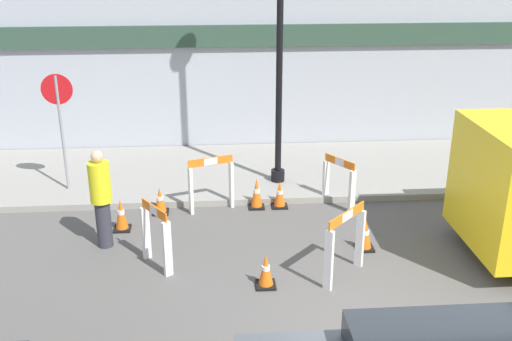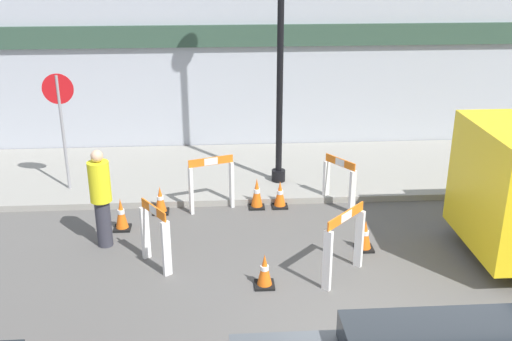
{
  "view_description": "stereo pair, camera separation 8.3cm",
  "coord_description": "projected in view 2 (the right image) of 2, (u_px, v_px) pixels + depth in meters",
  "views": [
    {
      "loc": [
        -2.05,
        -6.22,
        4.92
      ],
      "look_at": [
        -1.3,
        3.83,
        1.0
      ],
      "focal_mm": 42.0,
      "sensor_mm": 36.0,
      "label": 1
    },
    {
      "loc": [
        -1.96,
        -6.22,
        4.92
      ],
      "look_at": [
        -1.3,
        3.83,
        1.0
      ],
      "focal_mm": 42.0,
      "sensor_mm": 36.0,
      "label": 2
    }
  ],
  "objects": [
    {
      "name": "barricade_0",
      "position": [
        211.0,
        182.0,
        11.39
      ],
      "size": [
        0.87,
        0.4,
        1.08
      ],
      "rotation": [
        0.0,
        0.0,
        3.46
      ],
      "color": "white",
      "rests_on": "ground_plane"
    },
    {
      "name": "stop_sign",
      "position": [
        61.0,
        113.0,
        11.71
      ],
      "size": [
        0.6,
        0.06,
        2.38
      ],
      "rotation": [
        0.0,
        0.0,
        3.18
      ],
      "color": "gray",
      "rests_on": "sidewalk_slab"
    },
    {
      "name": "traffic_cone_5",
      "position": [
        280.0,
        195.0,
        11.64
      ],
      "size": [
        0.3,
        0.3,
        0.54
      ],
      "color": "black",
      "rests_on": "ground_plane"
    },
    {
      "name": "barricade_2",
      "position": [
        344.0,
        242.0,
        9.07
      ],
      "size": [
        0.76,
        0.79,
        1.13
      ],
      "rotation": [
        0.0,
        0.0,
        7.09
      ],
      "color": "white",
      "rests_on": "ground_plane"
    },
    {
      "name": "traffic_cone_4",
      "position": [
        265.0,
        271.0,
        8.97
      ],
      "size": [
        0.3,
        0.3,
        0.54
      ],
      "color": "black",
      "rests_on": "ground_plane"
    },
    {
      "name": "traffic_cone_3",
      "position": [
        121.0,
        215.0,
        10.73
      ],
      "size": [
        0.3,
        0.3,
        0.6
      ],
      "color": "black",
      "rests_on": "ground_plane"
    },
    {
      "name": "sidewalk_slab",
      "position": [
        307.0,
        170.0,
        13.43
      ],
      "size": [
        18.0,
        3.39,
        0.13
      ],
      "color": "gray",
      "rests_on": "ground_plane"
    },
    {
      "name": "traffic_cone_2",
      "position": [
        365.0,
        236.0,
        10.03
      ],
      "size": [
        0.3,
        0.3,
        0.54
      ],
      "color": "black",
      "rests_on": "ground_plane"
    },
    {
      "name": "barricade_1",
      "position": [
        155.0,
        235.0,
        9.41
      ],
      "size": [
        0.52,
        0.69,
        1.07
      ],
      "rotation": [
        0.0,
        0.0,
        5.31
      ],
      "color": "white",
      "rests_on": "ground_plane"
    },
    {
      "name": "barricade_3",
      "position": [
        339.0,
        181.0,
        11.56
      ],
      "size": [
        0.54,
        0.7,
        1.0
      ],
      "rotation": [
        0.0,
        0.0,
        8.46
      ],
      "color": "white",
      "rests_on": "ground_plane"
    },
    {
      "name": "person_worker",
      "position": [
        101.0,
        196.0,
        9.94
      ],
      "size": [
        0.39,
        0.39,
        1.73
      ],
      "rotation": [
        0.0,
        0.0,
        0.11
      ],
      "color": "#33333D",
      "rests_on": "ground_plane"
    },
    {
      "name": "traffic_cone_0",
      "position": [
        257.0,
        194.0,
        11.6
      ],
      "size": [
        0.3,
        0.3,
        0.61
      ],
      "color": "black",
      "rests_on": "ground_plane"
    },
    {
      "name": "traffic_cone_1",
      "position": [
        160.0,
        200.0,
        11.39
      ],
      "size": [
        0.3,
        0.3,
        0.54
      ],
      "color": "black",
      "rests_on": "ground_plane"
    },
    {
      "name": "storefront_facade",
      "position": [
        299.0,
        37.0,
        14.1
      ],
      "size": [
        18.0,
        0.22,
        5.5
      ],
      "color": "#A3A8B2",
      "rests_on": "ground_plane"
    }
  ]
}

